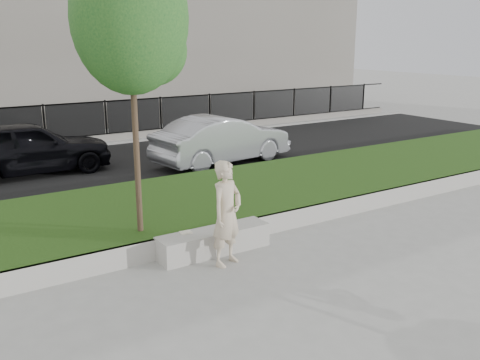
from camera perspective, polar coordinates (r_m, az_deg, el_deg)
ground at (r=9.45m, az=1.33°, el=-8.90°), size 90.00×90.00×0.00m
grass_bank at (r=11.82m, az=-6.86°, el=-3.01°), size 34.00×4.00×0.40m
grass_kerb at (r=10.19m, az=-1.96°, el=-5.88°), size 34.00×0.08×0.40m
street at (r=16.82m, az=-15.13°, el=1.35°), size 34.00×7.00×0.04m
far_pavement at (r=21.06m, az=-18.96°, el=3.84°), size 34.00×3.00×0.12m
iron_fence at (r=20.02m, az=-18.36°, el=4.75°), size 32.00×0.30×1.50m
building_facade at (r=27.60m, az=-23.62°, el=16.19°), size 34.00×10.00×10.00m
stone_bench at (r=9.84m, az=-2.82°, el=-6.55°), size 2.13×0.53×0.44m
man at (r=9.13m, az=-1.42°, el=-3.58°), size 0.78×0.65×1.84m
book at (r=9.66m, az=-5.81°, el=-5.57°), size 0.22×0.17×0.02m
young_tree at (r=9.46m, az=-11.29°, el=16.02°), size 2.05×1.96×5.01m
car_dark at (r=16.29m, az=-21.70°, el=3.24°), size 4.57×1.88×1.55m
car_silver at (r=16.54m, az=-1.92°, el=4.33°), size 4.66×2.19×1.48m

